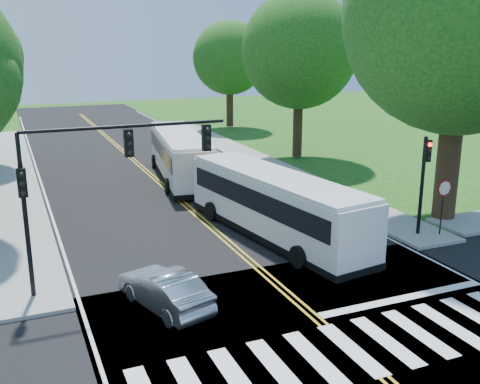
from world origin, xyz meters
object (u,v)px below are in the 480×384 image
signal_ne (424,173)px  suv (281,185)px  bus_lead (275,204)px  dark_sedan (255,176)px  hatchback (165,289)px  signal_nw (95,169)px  bus_follow (180,155)px

signal_ne → suv: signal_ne is taller
bus_lead → dark_sedan: size_ratio=2.81×
signal_ne → suv: size_ratio=0.89×
suv → dark_sedan: bearing=-82.3°
hatchback → suv: bearing=-149.2°
signal_nw → hatchback: 4.66m
suv → dark_sedan: 2.91m
signal_nw → signal_ne: bearing=0.0°
hatchback → bus_lead: bearing=-160.0°
suv → hatchback: bearing=49.1°
hatchback → dark_sedan: hatchback is taller
dark_sedan → signal_nw: bearing=57.7°
hatchback → bus_follow: bearing=-125.4°
hatchback → dark_sedan: bearing=-141.6°
suv → dark_sedan: (-0.31, 2.90, -0.09)m
signal_ne → dark_sedan: size_ratio=1.08×
signal_nw → dark_sedan: bearing=45.5°
hatchback → suv: (9.66, 10.57, 0.03)m
bus_follow → bus_lead: bearing=101.3°
signal_nw → bus_follow: signal_nw is taller
signal_nw → suv: size_ratio=1.45×
signal_nw → hatchback: (1.63, -2.31, -3.71)m
bus_follow → dark_sedan: 5.15m
signal_nw → hatchback: size_ratio=1.80×
signal_ne → bus_follow: bearing=114.5°
bus_follow → dark_sedan: size_ratio=2.83×
bus_lead → hatchback: 8.05m
signal_ne → bus_lead: signal_ne is taller
bus_follow → suv: (3.93, -6.44, -0.86)m
bus_lead → suv: (3.26, 5.78, -0.85)m
bus_lead → hatchback: bus_lead is taller
bus_lead → suv: bearing=-128.0°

